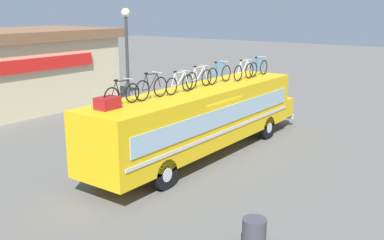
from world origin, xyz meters
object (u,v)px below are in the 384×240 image
at_px(rooftop_bicycle_4, 199,78).
at_px(trash_bin, 254,233).
at_px(street_lamp, 127,57).
at_px(rooftop_bicycle_7, 259,68).
at_px(rooftop_bicycle_6, 244,71).
at_px(rooftop_bicycle_2, 151,88).
at_px(rooftop_bicycle_3, 180,84).
at_px(rooftop_bicycle_1, 122,94).
at_px(rooftop_bicycle_5, 219,74).
at_px(luggage_bag_1, 107,103).
at_px(bus, 203,116).

xyz_separation_m(rooftop_bicycle_4, trash_bin, (-5.29, -5.47, -2.78)).
bearing_deg(street_lamp, trash_bin, -119.23).
relative_size(rooftop_bicycle_7, street_lamp, 0.29).
bearing_deg(rooftop_bicycle_6, rooftop_bicycle_7, 1.93).
height_order(rooftop_bicycle_2, street_lamp, street_lamp).
height_order(rooftop_bicycle_3, rooftop_bicycle_6, rooftop_bicycle_6).
distance_m(rooftop_bicycle_1, rooftop_bicycle_3, 2.81).
bearing_deg(rooftop_bicycle_5, rooftop_bicycle_4, 178.82).
height_order(luggage_bag_1, rooftop_bicycle_4, rooftop_bicycle_4).
relative_size(rooftop_bicycle_2, rooftop_bicycle_7, 0.98).
height_order(luggage_bag_1, trash_bin, luggage_bag_1).
bearing_deg(rooftop_bicycle_4, street_lamp, 90.41).
bearing_deg(street_lamp, rooftop_bicycle_6, -56.67).
bearing_deg(luggage_bag_1, rooftop_bicycle_6, -3.95).
height_order(luggage_bag_1, rooftop_bicycle_3, rooftop_bicycle_3).
xyz_separation_m(rooftop_bicycle_5, rooftop_bicycle_7, (2.87, -0.34, -0.01)).
distance_m(bus, street_lamp, 4.64).
bearing_deg(rooftop_bicycle_1, rooftop_bicycle_5, -1.48).
relative_size(rooftop_bicycle_4, rooftop_bicycle_5, 0.96).
bearing_deg(trash_bin, bus, 44.86).
relative_size(bus, trash_bin, 15.68).
distance_m(rooftop_bicycle_3, street_lamp, 4.30).
bearing_deg(rooftop_bicycle_7, trash_bin, -152.04).
bearing_deg(rooftop_bicycle_6, trash_bin, -148.14).
relative_size(rooftop_bicycle_1, rooftop_bicycle_5, 0.91).
bearing_deg(luggage_bag_1, trash_bin, -94.28).
height_order(bus, street_lamp, street_lamp).
relative_size(rooftop_bicycle_6, street_lamp, 0.29).
height_order(rooftop_bicycle_2, trash_bin, rooftop_bicycle_2).
bearing_deg(rooftop_bicycle_3, bus, -3.41).
distance_m(rooftop_bicycle_1, rooftop_bicycle_5, 5.65).
bearing_deg(rooftop_bicycle_3, rooftop_bicycle_1, 175.70).
height_order(rooftop_bicycle_5, trash_bin, rooftop_bicycle_5).
height_order(bus, rooftop_bicycle_4, rooftop_bicycle_4).
xyz_separation_m(rooftop_bicycle_3, rooftop_bicycle_4, (1.40, 0.09, 0.02)).
xyz_separation_m(rooftop_bicycle_3, street_lamp, (1.37, 4.03, 0.64)).
height_order(rooftop_bicycle_1, rooftop_bicycle_2, rooftop_bicycle_2).
bearing_deg(rooftop_bicycle_6, bus, 175.05).
distance_m(rooftop_bicycle_3, rooftop_bicycle_4, 1.40).
bearing_deg(rooftop_bicycle_4, rooftop_bicycle_6, -8.48).
bearing_deg(rooftop_bicycle_2, street_lamp, 54.14).
height_order(rooftop_bicycle_6, rooftop_bicycle_7, rooftop_bicycle_6).
height_order(rooftop_bicycle_1, rooftop_bicycle_4, rooftop_bicycle_4).
bearing_deg(rooftop_bicycle_5, rooftop_bicycle_1, 178.52).
distance_m(bus, luggage_bag_1, 5.09).
bearing_deg(rooftop_bicycle_5, trash_bin, -141.06).
height_order(bus, trash_bin, bus).
relative_size(luggage_bag_1, trash_bin, 0.91).
distance_m(rooftop_bicycle_7, trash_bin, 11.23).
height_order(rooftop_bicycle_1, rooftop_bicycle_3, rooftop_bicycle_1).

